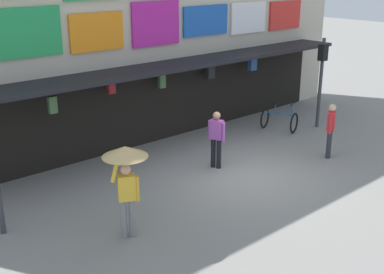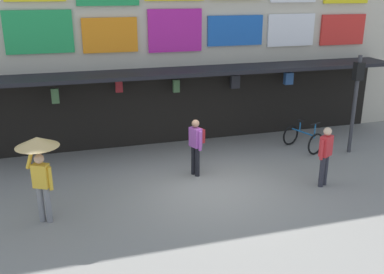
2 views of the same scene
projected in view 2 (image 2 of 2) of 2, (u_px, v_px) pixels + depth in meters
name	position (u px, v px, depth m)	size (l,w,h in m)	color
ground_plane	(212.00, 188.00, 11.87)	(80.00, 80.00, 0.00)	gray
shopfront	(170.00, 25.00, 14.73)	(18.00, 2.60, 8.00)	beige
traffic_light_far	(356.00, 89.00, 13.80)	(0.29, 0.33, 3.20)	#38383D
bicycle_parked	(303.00, 138.00, 14.57)	(1.04, 1.32, 1.05)	black
pedestrian_with_umbrella	(39.00, 156.00, 9.65)	(0.96, 0.96, 2.08)	gray
pedestrian_in_blue	(325.00, 153.00, 11.73)	(0.47, 0.37, 1.68)	#2D2D38
pedestrian_in_white	(196.00, 143.00, 12.40)	(0.44, 0.50, 1.68)	black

